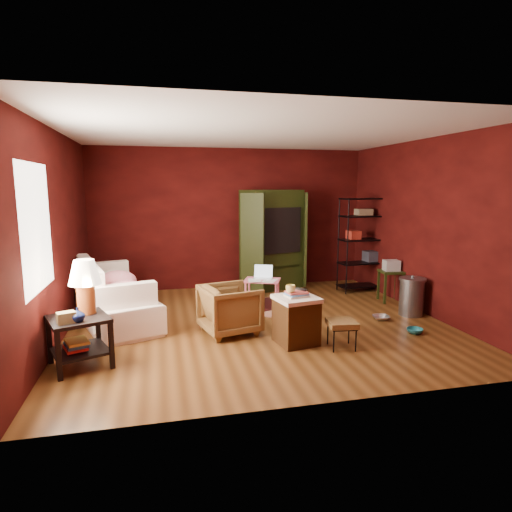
{
  "coord_description": "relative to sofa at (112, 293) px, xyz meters",
  "views": [
    {
      "loc": [
        -1.43,
        -6.06,
        2.04
      ],
      "look_at": [
        0.0,
        0.2,
        1.0
      ],
      "focal_mm": 30.0,
      "sensor_mm": 36.0,
      "label": 1
    }
  ],
  "objects": [
    {
      "name": "footstool",
      "position": [
        2.96,
        -1.8,
        -0.13
      ],
      "size": [
        0.39,
        0.39,
        0.36
      ],
      "rotation": [
        0.0,
        0.0,
        -0.13
      ],
      "color": "black",
      "rests_on": "ground"
    },
    {
      "name": "sofa",
      "position": [
        0.0,
        0.0,
        0.0
      ],
      "size": [
        1.39,
        2.34,
        0.88
      ],
      "primitive_type": "imported",
      "rotation": [
        0.0,
        0.0,
        1.92
      ],
      "color": "white",
      "rests_on": "ground"
    },
    {
      "name": "pet_bowl_steel",
      "position": [
        4.05,
        -0.86,
        -0.31
      ],
      "size": [
        0.27,
        0.12,
        0.26
      ],
      "primitive_type": "imported",
      "rotation": [
        0.0,
        0.0,
        -0.21
      ],
      "color": "silver",
      "rests_on": "ground"
    },
    {
      "name": "vase",
      "position": [
        -0.17,
        -1.83,
        0.22
      ],
      "size": [
        0.16,
        0.17,
        0.15
      ],
      "primitive_type": "imported",
      "rotation": [
        0.0,
        0.0,
        0.06
      ],
      "color": "#0B1238",
      "rests_on": "side_table"
    },
    {
      "name": "tv_armoire",
      "position": [
        2.95,
        1.56,
        0.59
      ],
      "size": [
        1.48,
        1.12,
        1.98
      ],
      "rotation": [
        0.0,
        0.0,
        0.33
      ],
      "color": "#242C0C",
      "rests_on": "ground"
    },
    {
      "name": "mug",
      "position": [
        2.35,
        -1.56,
        0.32
      ],
      "size": [
        0.13,
        0.11,
        0.13
      ],
      "primitive_type": "imported",
      "rotation": [
        0.0,
        0.0,
        -0.09
      ],
      "color": "#F3E177",
      "rests_on": "hamper"
    },
    {
      "name": "laptop_desk",
      "position": [
        2.4,
        0.19,
        0.01
      ],
      "size": [
        0.7,
        0.61,
        0.72
      ],
      "rotation": [
        0.0,
        0.0,
        -0.39
      ],
      "color": "pink",
      "rests_on": "ground"
    },
    {
      "name": "room",
      "position": [
        2.12,
        -0.61,
        0.96
      ],
      "size": [
        5.54,
        5.04,
        2.84
      ],
      "color": "brown",
      "rests_on": "ground"
    },
    {
      "name": "armchair",
      "position": [
        1.66,
        -0.92,
        -0.06
      ],
      "size": [
        0.84,
        0.88,
        0.76
      ],
      "primitive_type": "imported",
      "rotation": [
        0.0,
        0.0,
        1.81
      ],
      "color": "black",
      "rests_on": "ground"
    },
    {
      "name": "side_table",
      "position": [
        -0.16,
        -1.58,
        0.29
      ],
      "size": [
        0.8,
        0.8,
        1.22
      ],
      "rotation": [
        0.0,
        0.0,
        0.38
      ],
      "color": "black",
      "rests_on": "ground"
    },
    {
      "name": "rug_oriental",
      "position": [
        2.6,
        0.39,
        -0.42
      ],
      "size": [
        1.26,
        1.01,
        0.01
      ],
      "rotation": [
        0.0,
        0.0,
        0.3
      ],
      "color": "#491313",
      "rests_on": "ground"
    },
    {
      "name": "rug_round",
      "position": [
        2.76,
        0.18,
        -0.43
      ],
      "size": [
        1.7,
        1.7,
        0.01
      ],
      "rotation": [
        0.0,
        0.0,
        -0.37
      ],
      "color": "beige",
      "rests_on": "ground"
    },
    {
      "name": "wire_shelving",
      "position": [
        4.63,
        0.97,
        0.57
      ],
      "size": [
        0.92,
        0.45,
        1.83
      ],
      "rotation": [
        0.0,
        0.0,
        0.07
      ],
      "color": "black",
      "rests_on": "ground"
    },
    {
      "name": "sofa_cushions",
      "position": [
        -0.03,
        0.0,
        -0.02
      ],
      "size": [
        1.32,
        2.2,
        0.86
      ],
      "rotation": [
        0.0,
        0.0,
        0.26
      ],
      "color": "white",
      "rests_on": "sofa"
    },
    {
      "name": "trash_can",
      "position": [
        4.64,
        -0.73,
        -0.13
      ],
      "size": [
        0.48,
        0.48,
        0.65
      ],
      "rotation": [
        0.0,
        0.0,
        0.16
      ],
      "color": "slate",
      "rests_on": "ground"
    },
    {
      "name": "hamper",
      "position": [
        2.44,
        -1.51,
        -0.11
      ],
      "size": [
        0.6,
        0.6,
        0.72
      ],
      "rotation": [
        0.0,
        0.0,
        0.18
      ],
      "color": "#482710",
      "rests_on": "ground"
    },
    {
      "name": "pet_bowl_turquoise",
      "position": [
        4.2,
        -1.52,
        -0.33
      ],
      "size": [
        0.23,
        0.09,
        0.22
      ],
      "primitive_type": "imported",
      "rotation": [
        0.0,
        0.0,
        0.11
      ],
      "color": "teal",
      "rests_on": "ground"
    },
    {
      "name": "small_stand",
      "position": [
        4.75,
        0.1,
        0.12
      ],
      "size": [
        0.43,
        0.43,
        0.75
      ],
      "rotation": [
        0.0,
        0.0,
        -0.14
      ],
      "color": "#242C0C",
      "rests_on": "ground"
    }
  ]
}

